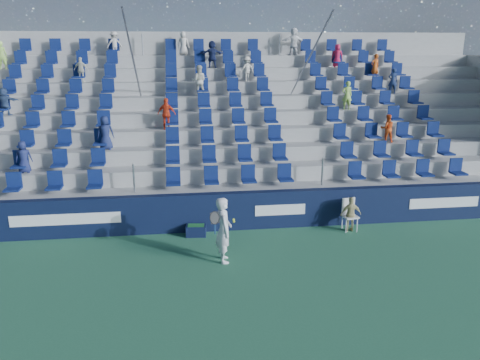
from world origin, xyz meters
The scene contains 7 objects.
ground centered at (0.00, 0.00, 0.00)m, with size 70.00×70.00×0.00m, color #2F6F4C.
sponsor_wall centered at (0.00, 3.15, 0.60)m, with size 24.00×0.32×1.20m.
grandstand centered at (0.00, 8.24, 2.14)m, with size 24.00×8.17×6.63m.
tennis_player centered at (-0.49, 0.88, 0.90)m, with size 0.69×0.67×1.79m.
line_judge_chair centered at (3.63, 2.65, 0.57)m, with size 0.51×0.52×1.01m.
line_judge centered at (3.63, 2.50, 0.55)m, with size 0.65×0.27×1.11m, color tan.
ball_bin centered at (-1.16, 2.75, 0.18)m, with size 0.64×0.45×0.34m.
Camera 1 is at (-1.55, -10.59, 5.54)m, focal length 35.00 mm.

